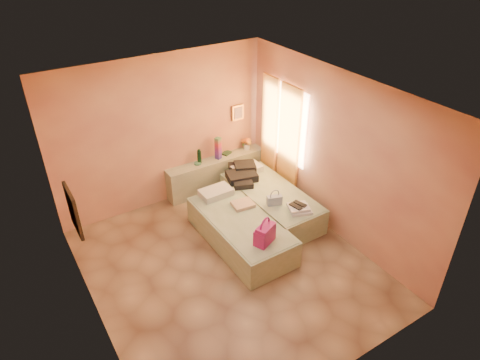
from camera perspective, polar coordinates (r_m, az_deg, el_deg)
The scene contains 16 objects.
ground at distance 6.84m, azimuth -1.46°, elevation -11.48°, with size 4.50×4.50×0.00m, color tan.
room_walls at distance 6.27m, azimuth -2.74°, elevation 4.27°, with size 4.02×4.51×2.81m.
headboard_ledge at distance 8.49m, azimuth -3.15°, elevation 0.88°, with size 2.05×0.30×0.65m, color #A3A98A.
bed_left at distance 7.11m, azimuth 0.05°, elevation -6.78°, with size 0.90×2.00×0.50m, color #A9BB96.
bed_right at distance 7.78m, azimuth 4.12°, elevation -3.01°, with size 0.90×2.00×0.50m, color #A9BB96.
water_bottle at distance 8.15m, azimuth -5.45°, elevation 3.13°, with size 0.08×0.08×0.28m, color #153C24.
rainbow_box at distance 8.24m, azimuth -2.94°, elevation 4.25°, with size 0.10×0.10×0.44m, color #AE156D.
small_dish at distance 8.17m, azimuth -5.68°, elevation 2.22°, with size 0.13×0.13×0.03m, color #498667.
green_book at distance 8.50m, azimuth -1.81°, elevation 3.61°, with size 0.19×0.14×0.03m, color #25452C.
flower_vase at distance 8.62m, azimuth 0.92°, elevation 5.00°, with size 0.22×0.22×0.29m, color white.
magenta_handbag at distance 6.41m, azimuth 3.31°, elevation -7.17°, with size 0.34×0.19×0.32m, color #AE156D.
khaki_garment at distance 7.23m, azimuth 0.39°, elevation -3.26°, with size 0.35×0.28×0.06m, color tan.
clothes_pile at distance 7.93m, azimuth 0.53°, elevation 0.74°, with size 0.59×0.59×0.18m, color black.
blue_handbag at distance 7.26m, azimuth 4.62°, elevation -2.70°, with size 0.25×0.11×0.16m, color #3E5F94.
towel_stack at distance 7.16m, azimuth 8.01°, elevation -3.81°, with size 0.35×0.30×0.10m, color silver.
sandal_pair at distance 7.13m, azimuth 7.76°, elevation -3.35°, with size 0.17×0.23×0.02m, color black.
Camera 1 is at (-2.50, -4.29, 4.70)m, focal length 32.00 mm.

